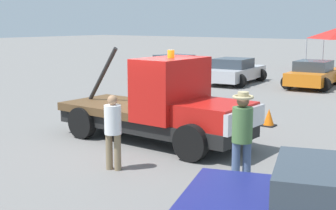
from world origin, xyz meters
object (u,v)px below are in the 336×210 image
(person_at_hood, at_px, (113,127))
(parked_car_tan, at_px, (176,66))
(tow_truck, at_px, (163,108))
(person_near_truck, at_px, (242,131))
(parked_car_orange, at_px, (314,74))
(traffic_cone, at_px, (269,118))
(parked_car_silver, at_px, (234,71))

(person_at_hood, relative_size, parked_car_tan, 0.35)
(tow_truck, height_order, person_near_truck, tow_truck)
(person_at_hood, bearing_deg, tow_truck, -5.95)
(tow_truck, bearing_deg, parked_car_orange, 93.21)
(parked_car_tan, height_order, parked_car_orange, same)
(parked_car_orange, distance_m, traffic_cone, 9.85)
(tow_truck, bearing_deg, person_near_truck, -27.33)
(parked_car_tan, distance_m, parked_car_silver, 4.07)
(tow_truck, xyz_separation_m, traffic_cone, (1.40, 3.61, -0.71))
(parked_car_tan, xyz_separation_m, traffic_cone, (9.98, -8.98, -0.39))
(parked_car_orange, bearing_deg, traffic_cone, -172.96)
(person_at_hood, relative_size, parked_car_silver, 0.35)
(tow_truck, bearing_deg, traffic_cone, 69.44)
(tow_truck, distance_m, parked_car_orange, 13.26)
(parked_car_tan, relative_size, parked_car_orange, 1.04)
(tow_truck, relative_size, person_at_hood, 3.37)
(parked_car_silver, distance_m, parked_car_orange, 4.07)
(person_at_hood, bearing_deg, person_near_truck, -91.52)
(tow_truck, distance_m, parked_car_silver, 13.04)
(person_at_hood, distance_m, parked_car_silver, 15.57)
(parked_car_silver, bearing_deg, parked_car_orange, -81.82)
(person_near_truck, relative_size, parked_car_tan, 0.40)
(tow_truck, distance_m, person_at_hood, 2.56)
(person_at_hood, height_order, parked_car_tan, person_at_hood)
(parked_car_orange, bearing_deg, person_near_truck, -170.31)
(parked_car_tan, bearing_deg, tow_truck, -136.33)
(parked_car_silver, bearing_deg, person_at_hood, -167.50)
(tow_truck, height_order, parked_car_silver, tow_truck)
(person_near_truck, xyz_separation_m, traffic_cone, (-1.83, 5.32, -0.85))
(person_at_hood, distance_m, parked_car_orange, 15.79)
(person_near_truck, distance_m, parked_car_silver, 15.96)
(parked_car_silver, bearing_deg, parked_car_tan, 78.31)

